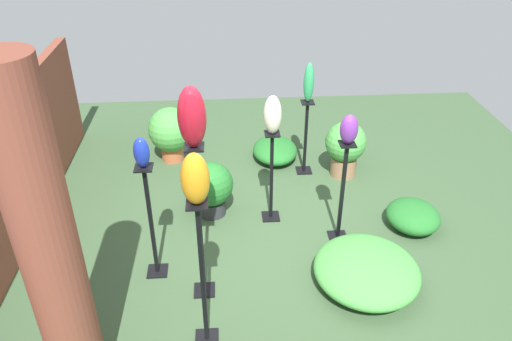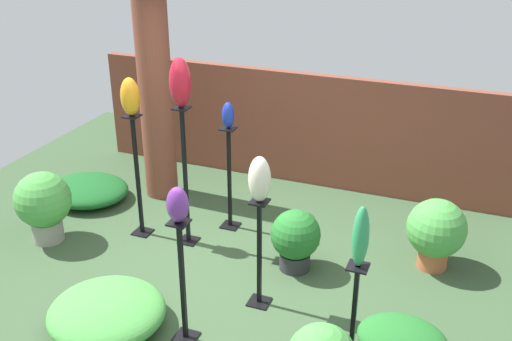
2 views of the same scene
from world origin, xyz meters
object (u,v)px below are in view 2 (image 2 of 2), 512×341
object	(u,v)px
pedestal_amber	(138,181)
potted_plant_front_right	(43,203)
art_vase_ivory	(260,179)
art_vase_cobalt	(228,115)
pedestal_cobalt	(229,183)
pedestal_violet	(183,287)
art_vase_violet	(178,205)
pedestal_ivory	(259,258)
art_vase_ruby	(180,83)
potted_plant_walkway_edge	(436,231)
art_vase_amber	(130,97)
art_vase_jade	(361,237)
brick_pillar	(156,95)
potted_plant_mid_left	(295,238)
pedestal_jade	(353,324)
pedestal_ruby	(186,182)

from	to	relation	value
pedestal_amber	potted_plant_front_right	size ratio (longest dim) A/B	1.74
art_vase_ivory	art_vase_cobalt	world-z (taller)	art_vase_cobalt
pedestal_cobalt	pedestal_violet	size ratio (longest dim) A/B	1.05
art_vase_ivory	art_vase_violet	size ratio (longest dim) A/B	1.38
pedestal_cobalt	art_vase_violet	world-z (taller)	art_vase_violet
pedestal_ivory	art_vase_violet	bearing A→B (deg)	-120.97
potted_plant_front_right	art_vase_ruby	bearing A→B (deg)	20.23
potted_plant_walkway_edge	art_vase_amber	bearing A→B (deg)	-170.85
pedestal_violet	art_vase_jade	size ratio (longest dim) A/B	2.31
art_vase_jade	pedestal_cobalt	bearing A→B (deg)	136.14
pedestal_ivory	art_vase_violet	distance (m)	1.15
brick_pillar	art_vase_ivory	bearing A→B (deg)	-40.27
potted_plant_mid_left	pedestal_amber	bearing A→B (deg)	178.78
art_vase_jade	potted_plant_mid_left	world-z (taller)	art_vase_jade
pedestal_violet	potted_plant_mid_left	size ratio (longest dim) A/B	1.77
pedestal_violet	art_vase_jade	bearing A→B (deg)	6.28
pedestal_amber	pedestal_jade	size ratio (longest dim) A/B	1.42
art_vase_amber	potted_plant_front_right	xyz separation A→B (m)	(-0.90, -0.51, -1.16)
pedestal_ivory	art_vase_jade	distance (m)	1.36
pedestal_amber	art_vase_ivory	xyz separation A→B (m)	(1.70, -0.71, 0.64)
pedestal_ruby	potted_plant_walkway_edge	bearing A→B (deg)	10.48
pedestal_amber	pedestal_jade	bearing A→B (deg)	-24.88
pedestal_amber	art_vase_violet	distance (m)	2.02
brick_pillar	art_vase_violet	distance (m)	2.86
pedestal_jade	pedestal_cobalt	bearing A→B (deg)	136.14
art_vase_violet	potted_plant_walkway_edge	world-z (taller)	art_vase_violet
brick_pillar	art_vase_ivory	size ratio (longest dim) A/B	6.24
pedestal_amber	pedestal_ivory	size ratio (longest dim) A/B	1.30
pedestal_violet	potted_plant_mid_left	xyz separation A→B (m)	(0.55, 1.37, -0.17)
pedestal_cobalt	pedestal_ruby	distance (m)	0.58
brick_pillar	pedestal_ruby	distance (m)	1.41
potted_plant_front_right	potted_plant_mid_left	xyz separation A→B (m)	(2.73, 0.47, -0.10)
pedestal_jade	art_vase_ruby	xyz separation A→B (m)	(-2.13, 1.28, 1.37)
art_vase_cobalt	potted_plant_front_right	xyz separation A→B (m)	(-1.77, -1.01, -0.90)
art_vase_jade	potted_plant_walkway_edge	xyz separation A→B (m)	(0.45, 1.76, -0.82)
pedestal_violet	art_vase_ivory	size ratio (longest dim) A/B	2.76
art_vase_amber	art_vase_cobalt	bearing A→B (deg)	30.02
art_vase_cobalt	potted_plant_walkway_edge	xyz separation A→B (m)	(2.28, 0.00, -0.94)
pedestal_ivory	art_vase_jade	world-z (taller)	art_vase_jade
art_vase_ivory	pedestal_ivory	bearing A→B (deg)	-165.96
pedestal_ruby	art_vase_cobalt	distance (m)	0.85
potted_plant_walkway_edge	pedestal_amber	bearing A→B (deg)	-170.85
art_vase_jade	potted_plant_walkway_edge	bearing A→B (deg)	75.72
pedestal_jade	potted_plant_mid_left	bearing A→B (deg)	125.51
art_vase_cobalt	art_vase_ruby	distance (m)	0.72
art_vase_jade	potted_plant_mid_left	size ratio (longest dim) A/B	0.77
pedestal_cobalt	potted_plant_walkway_edge	distance (m)	2.28
pedestal_amber	potted_plant_walkway_edge	world-z (taller)	pedestal_amber
art_vase_ruby	potted_plant_mid_left	size ratio (longest dim) A/B	0.78
pedestal_cobalt	potted_plant_mid_left	xyz separation A→B (m)	(0.96, -0.54, -0.20)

